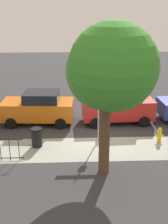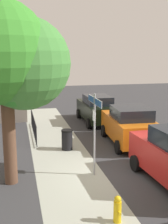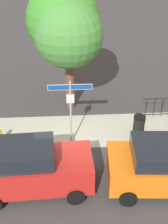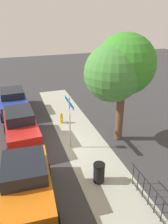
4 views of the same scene
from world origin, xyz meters
name	(u,v)px [view 3 (image 3 of 4)]	position (x,y,z in m)	size (l,w,h in m)	color
ground_plane	(67,148)	(0.00, 0.00, 0.00)	(60.00, 60.00, 0.00)	#38383A
sidewalk_strip	(108,129)	(2.00, 1.30, 0.00)	(24.00, 2.60, 0.00)	#A6AB9C
street_sign	(70,100)	(0.21, 0.40, 2.28)	(1.81, 0.07, 3.14)	#9EA0A5
shade_tree	(65,28)	(0.08, 3.28, 4.35)	(3.52, 4.13, 6.33)	brown
car_red	(33,168)	(-1.25, -2.22, 1.02)	(4.29, 2.13, 2.04)	red
car_orange	(164,166)	(3.55, -2.35, 0.97)	(4.33, 2.37, 1.93)	orange
fire_hydrant	(0,136)	(-2.99, 0.60, 0.38)	(0.42, 0.22, 0.78)	yellow
trash_bin	(139,125)	(3.35, 0.90, 0.49)	(0.55, 0.55, 0.98)	black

